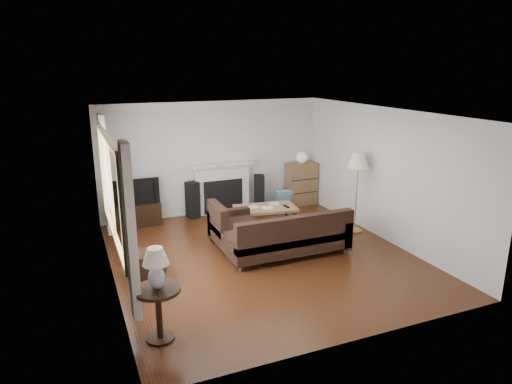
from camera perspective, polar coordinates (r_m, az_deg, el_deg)
name	(u,v)px	position (r m, az deg, el deg)	size (l,w,h in m)	color
room	(263,188)	(7.66, 0.87, 0.52)	(5.10, 5.60, 2.54)	#482210
window	(111,188)	(6.81, -17.68, 0.46)	(0.12, 2.74, 1.54)	brown
curtain_near	(130,232)	(5.41, -15.44, -4.90)	(0.10, 0.35, 2.10)	beige
curtain_far	(106,175)	(8.32, -18.28, 2.02)	(0.10, 0.35, 2.10)	beige
fireplace	(222,188)	(10.27, -4.27, 0.51)	(1.40, 0.26, 1.15)	white
tv_stand	(137,214)	(9.82, -14.66, -2.72)	(0.96, 0.43, 0.48)	black
television	(135,191)	(9.68, -14.87, 0.16)	(0.94, 0.12, 0.54)	black
speaker_left	(193,200)	(10.04, -7.93, -0.98)	(0.22, 0.27, 0.80)	black
speaker_right	(259,192)	(10.53, 0.41, -0.02)	(0.22, 0.27, 0.81)	black
bookshelf	(301,184)	(10.94, 5.66, 1.04)	(0.73, 0.35, 1.01)	brown
globe_lamp	(302,158)	(10.80, 5.75, 4.31)	(0.26, 0.26, 0.26)	white
sectional_sofa	(287,234)	(8.03, 3.93, -5.32)	(2.35, 1.72, 0.76)	black
coffee_table	(265,218)	(9.28, 1.18, -3.27)	(1.23, 0.67, 0.48)	#956D47
footstool	(148,265)	(7.49, -13.33, -8.84)	(0.47, 0.47, 0.40)	black
floor_lamp	(357,193)	(9.22, 12.46, -0.10)	(0.41, 0.41, 1.61)	#B5973F
side_table	(159,314)	(5.81, -12.02, -14.70)	(0.55, 0.55, 0.69)	black
table_lamp	(156,269)	(5.53, -12.37, -9.34)	(0.31, 0.31, 0.51)	silver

